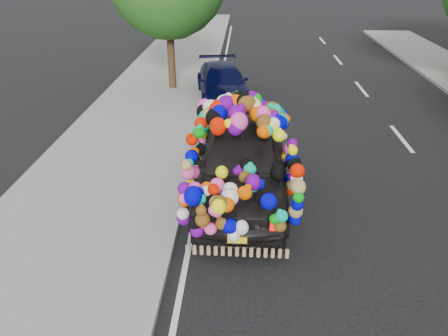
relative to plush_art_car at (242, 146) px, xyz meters
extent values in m
plane|color=black|center=(1.04, -1.60, -1.18)|extent=(100.00, 100.00, 0.00)
cube|color=gray|center=(-3.26, -1.60, -1.12)|extent=(4.00, 60.00, 0.12)
cube|color=gray|center=(-1.31, -1.60, -1.11)|extent=(0.15, 60.00, 0.13)
cylinder|color=#332114|center=(-2.76, 7.90, 0.18)|extent=(0.28, 0.28, 2.73)
imported|color=black|center=(0.00, 0.00, -0.36)|extent=(2.04, 4.84, 1.64)
cube|color=red|center=(-0.71, -2.40, -0.40)|extent=(0.22, 0.06, 0.14)
cube|color=red|center=(0.60, -2.43, -0.40)|extent=(0.22, 0.06, 0.14)
cube|color=yellow|center=(-0.05, -2.43, -0.70)|extent=(0.34, 0.05, 0.12)
imported|color=black|center=(-0.76, 6.86, -0.57)|extent=(2.36, 4.42, 1.22)
camera|label=1|loc=(0.00, -8.59, 3.82)|focal=35.00mm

